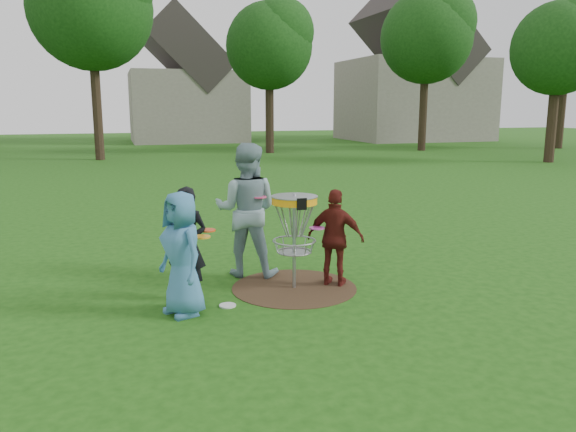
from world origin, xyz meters
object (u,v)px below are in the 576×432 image
object	(u,v)px
disc_golf_basket	(294,219)
player_grey	(246,210)
player_black	(187,245)
player_blue	(182,254)
player_maroon	(336,238)

from	to	relation	value
disc_golf_basket	player_grey	bearing A→B (deg)	119.98
player_black	player_grey	size ratio (longest dim) A/B	0.75
disc_golf_basket	player_blue	bearing A→B (deg)	-161.21
player_maroon	disc_golf_basket	size ratio (longest dim) A/B	1.03
player_black	disc_golf_basket	world-z (taller)	player_black
player_maroon	disc_golf_basket	bearing A→B (deg)	31.08
player_black	disc_golf_basket	size ratio (longest dim) A/B	1.12
player_black	player_grey	bearing A→B (deg)	75.49
player_blue	player_grey	world-z (taller)	player_grey
player_blue	player_maroon	distance (m)	2.31
player_blue	player_grey	xyz separation A→B (m)	(1.15, 1.41, 0.24)
player_blue	disc_golf_basket	size ratio (longest dim) A/B	1.13
player_black	disc_golf_basket	xyz separation A→B (m)	(1.52, 0.06, 0.25)
disc_golf_basket	player_black	bearing A→B (deg)	-177.70
player_blue	player_grey	size ratio (longest dim) A/B	0.77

